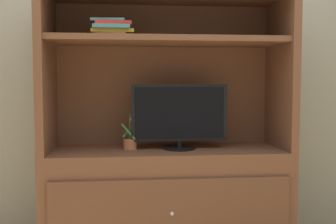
# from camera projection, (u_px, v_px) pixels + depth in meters

# --- Properties ---
(painted_rear_wall) EXTENTS (6.00, 0.10, 2.80)m
(painted_rear_wall) POSITION_uv_depth(u_px,v_px,m) (162.00, 45.00, 2.98)
(painted_rear_wall) COLOR gray
(painted_rear_wall) RESTS_ON ground_plane
(media_console) EXTENTS (1.59, 0.55, 1.70)m
(media_console) POSITION_uv_depth(u_px,v_px,m) (167.00, 171.00, 2.70)
(media_console) COLOR brown
(media_console) RESTS_ON ground_plane
(tv_monitor) EXTENTS (0.63, 0.21, 0.43)m
(tv_monitor) POSITION_uv_depth(u_px,v_px,m) (179.00, 116.00, 2.67)
(tv_monitor) COLOR black
(tv_monitor) RESTS_ON media_console
(potted_plant) EXTENTS (0.10, 0.09, 0.24)m
(potted_plant) POSITION_uv_depth(u_px,v_px,m) (130.00, 142.00, 2.68)
(potted_plant) COLOR #B26642
(potted_plant) RESTS_ON media_console
(magazine_stack) EXTENTS (0.27, 0.32, 0.11)m
(magazine_stack) POSITION_uv_depth(u_px,v_px,m) (112.00, 29.00, 2.59)
(magazine_stack) COLOR #A56638
(magazine_stack) RESTS_ON media_console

